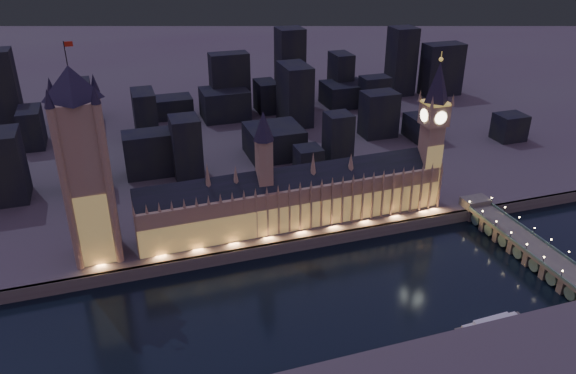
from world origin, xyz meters
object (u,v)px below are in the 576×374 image
object	(u,v)px
elizabeth_tower	(434,122)
westminster_bridge	(521,243)
river_boat	(493,324)
palace_of_westminster	(294,198)
victoria_tower	(84,158)

from	to	relation	value
elizabeth_tower	westminster_bridge	size ratio (longest dim) A/B	0.93
westminster_bridge	river_boat	distance (m)	81.21
westminster_bridge	river_boat	world-z (taller)	westminster_bridge
palace_of_westminster	victoria_tower	distance (m)	128.69
victoria_tower	river_boat	distance (m)	233.24
westminster_bridge	victoria_tower	bearing A→B (deg)	165.23
victoria_tower	elizabeth_tower	bearing A→B (deg)	-0.00
palace_of_westminster	river_boat	size ratio (longest dim) A/B	5.05
river_boat	victoria_tower	bearing A→B (deg)	147.46
palace_of_westminster	victoria_tower	bearing A→B (deg)	179.91
palace_of_westminster	river_boat	bearing A→B (deg)	-60.81
river_boat	palace_of_westminster	bearing A→B (deg)	119.19
elizabeth_tower	palace_of_westminster	bearing A→B (deg)	-179.89
elizabeth_tower	westminster_bridge	xyz separation A→B (m)	(29.95, -65.37, -60.36)
victoria_tower	elizabeth_tower	distance (m)	218.03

